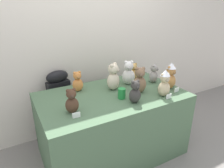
# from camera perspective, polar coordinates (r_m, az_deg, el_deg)

# --- Properties ---
(ground_plane) EXTENTS (10.00, 10.00, 0.00)m
(ground_plane) POSITION_cam_1_polar(r_m,az_deg,el_deg) (2.45, 3.02, -21.73)
(ground_plane) COLOR gray
(wall_back) EXTENTS (7.00, 0.08, 2.60)m
(wall_back) POSITION_cam_1_polar(r_m,az_deg,el_deg) (2.67, -7.64, 13.31)
(wall_back) COLOR silver
(wall_back) RESTS_ON ground_plane
(display_table) EXTENTS (1.58, 0.94, 0.77)m
(display_table) POSITION_cam_1_polar(r_m,az_deg,el_deg) (2.38, -0.00, -11.35)
(display_table) COLOR #4C6B4C
(display_table) RESTS_ON ground_plane
(instrument_case) EXTENTS (0.29, 0.16, 0.94)m
(instrument_case) POSITION_cam_1_polar(r_m,az_deg,el_deg) (2.69, -14.51, -5.72)
(instrument_case) COLOR black
(instrument_case) RESTS_ON ground_plane
(teddy_bear_mocha) EXTENTS (0.19, 0.17, 0.29)m
(teddy_bear_mocha) POSITION_cam_1_polar(r_m,az_deg,el_deg) (2.21, 7.87, 0.94)
(teddy_bear_mocha) COLOR #7F6047
(teddy_bear_mocha) RESTS_ON display_table
(teddy_bear_cream) EXTENTS (0.21, 0.20, 0.32)m
(teddy_bear_cream) POSITION_cam_1_polar(r_m,az_deg,el_deg) (2.26, 0.39, 1.91)
(teddy_bear_cream) COLOR beige
(teddy_bear_cream) RESTS_ON display_table
(teddy_bear_snow) EXTENTS (0.19, 0.18, 0.30)m
(teddy_bear_snow) POSITION_cam_1_polar(r_m,az_deg,el_deg) (2.43, 4.74, 3.02)
(teddy_bear_snow) COLOR white
(teddy_bear_snow) RESTS_ON display_table
(teddy_bear_ginger) EXTENTS (0.12, 0.11, 0.24)m
(teddy_bear_ginger) POSITION_cam_1_polar(r_m,az_deg,el_deg) (2.26, -9.75, 0.56)
(teddy_bear_ginger) COLOR #D17F3D
(teddy_bear_ginger) RESTS_ON display_table
(teddy_bear_honey) EXTENTS (0.13, 0.12, 0.22)m
(teddy_bear_honey) POSITION_cam_1_polar(r_m,az_deg,el_deg) (2.61, 6.16, 3.49)
(teddy_bear_honey) COLOR tan
(teddy_bear_honey) RESTS_ON display_table
(teddy_bear_charcoal) EXTENTS (0.12, 0.11, 0.24)m
(teddy_bear_charcoal) POSITION_cam_1_polar(r_m,az_deg,el_deg) (1.98, 6.58, -2.37)
(teddy_bear_charcoal) COLOR #383533
(teddy_bear_charcoal) RESTS_ON display_table
(teddy_bear_sand) EXTENTS (0.15, 0.13, 0.29)m
(teddy_bear_sand) POSITION_cam_1_polar(r_m,az_deg,el_deg) (2.17, 14.72, 0.17)
(teddy_bear_sand) COLOR #CCB78E
(teddy_bear_sand) RESTS_ON display_table
(teddy_bear_caramel) EXTENTS (0.15, 0.13, 0.31)m
(teddy_bear_caramel) POSITION_cam_1_polar(r_m,az_deg,el_deg) (2.38, 16.31, 2.19)
(teddy_bear_caramel) COLOR #B27A42
(teddy_bear_caramel) RESTS_ON display_table
(teddy_bear_cocoa) EXTENTS (0.13, 0.11, 0.24)m
(teddy_bear_cocoa) POSITION_cam_1_polar(r_m,az_deg,el_deg) (1.83, -11.37, -4.92)
(teddy_bear_cocoa) COLOR #4C3323
(teddy_bear_cocoa) RESTS_ON display_table
(teddy_bear_ash) EXTENTS (0.16, 0.15, 0.24)m
(teddy_bear_ash) POSITION_cam_1_polar(r_m,az_deg,el_deg) (2.54, 11.77, 2.79)
(teddy_bear_ash) COLOR gray
(teddy_bear_ash) RESTS_ON display_table
(party_cup_green) EXTENTS (0.08, 0.08, 0.11)m
(party_cup_green) POSITION_cam_1_polar(r_m,az_deg,el_deg) (2.08, 2.77, -2.70)
(party_cup_green) COLOR #238C3D
(party_cup_green) RESTS_ON display_table
(name_card_front_left) EXTENTS (0.07, 0.02, 0.05)m
(name_card_front_left) POSITION_cam_1_polar(r_m,az_deg,el_deg) (2.35, 17.93, -1.59)
(name_card_front_left) COLOR white
(name_card_front_left) RESTS_ON display_table
(name_card_front_middle) EXTENTS (0.07, 0.01, 0.05)m
(name_card_front_middle) POSITION_cam_1_polar(r_m,az_deg,el_deg) (1.78, -10.11, -8.72)
(name_card_front_middle) COLOR white
(name_card_front_middle) RESTS_ON display_table
(name_card_front_right) EXTENTS (0.07, 0.01, 0.05)m
(name_card_front_right) POSITION_cam_1_polar(r_m,az_deg,el_deg) (2.17, 15.87, -3.42)
(name_card_front_right) COLOR white
(name_card_front_right) RESTS_ON display_table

